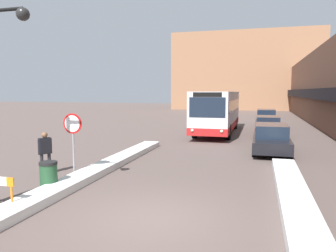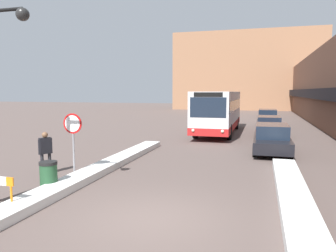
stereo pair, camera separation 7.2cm
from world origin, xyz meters
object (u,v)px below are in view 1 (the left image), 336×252
city_bus (218,111)px  stop_sign (73,131)px  pedestrian (45,149)px  parked_car_back (266,118)px  parked_car_middle (268,126)px  parked_car_front (271,138)px  trash_bin (49,176)px

city_bus → stop_sign: city_bus is taller
city_bus → pedestrian: (-4.87, -14.75, -0.74)m
parked_car_back → city_bus: bearing=-118.2°
parked_car_middle → pedestrian: size_ratio=2.81×
parked_car_front → stop_sign: stop_sign is taller
parked_car_front → parked_car_middle: 6.95m
parked_car_middle → stop_sign: (-7.35, -14.36, 1.05)m
city_bus → parked_car_front: (3.79, -7.44, -1.00)m
pedestrian → parked_car_back: bearing=11.8°
parked_car_back → parked_car_front: bearing=-90.0°
parked_car_middle → parked_car_back: parked_car_back is taller
stop_sign → city_bus: bearing=76.5°
trash_bin → parked_car_middle: bearing=65.4°
pedestrian → parked_car_middle: bearing=2.2°
parked_car_back → stop_sign: stop_sign is taller
parked_car_middle → stop_sign: bearing=-117.1°
parked_car_middle → trash_bin: parked_car_middle is taller
city_bus → pedestrian: city_bus is taller
parked_car_middle → trash_bin: bearing=-114.6°
parked_car_front → parked_car_back: parked_car_back is taller
parked_car_back → trash_bin: bearing=-107.2°
city_bus → trash_bin: size_ratio=11.31×
parked_car_front → trash_bin: bearing=-129.0°
parked_car_back → pedestrian: bearing=-111.7°
parked_car_front → parked_car_middle: (-0.00, 6.95, -0.03)m
trash_bin → pedestrian: bearing=128.4°
parked_car_middle → parked_car_back: (0.00, 7.54, 0.04)m
parked_car_front → stop_sign: size_ratio=1.95×
parked_car_middle → pedestrian: pedestrian is taller
trash_bin → parked_car_front: bearing=51.0°
parked_car_middle → stop_sign: stop_sign is taller
stop_sign → trash_bin: 2.06m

